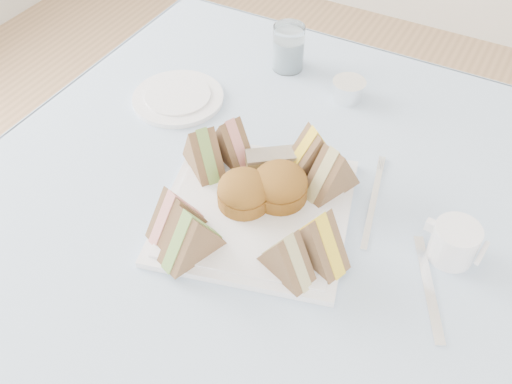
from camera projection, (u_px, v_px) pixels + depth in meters
The scene contains 20 objects.
table at pixel (267, 311), 1.24m from camera, with size 0.90×0.90×0.74m, color brown.
tablecloth at pixel (270, 193), 0.97m from camera, with size 1.02×1.02×0.01m, color silver.
serving_plate at pixel (256, 211), 0.93m from camera, with size 0.30×0.30×0.01m, color white.
sandwich_fl_a at pixel (175, 211), 0.87m from camera, with size 0.09×0.04×0.08m, color #8F6F4A, non-canonical shape.
sandwich_fl_b at pixel (191, 233), 0.83m from camera, with size 0.10×0.05×0.09m, color #8F6F4A, non-canonical shape.
sandwich_fr_a at pixel (318, 236), 0.83m from camera, with size 0.10×0.05×0.09m, color #8F6F4A, non-canonical shape.
sandwich_fr_b at pixel (287, 254), 0.81m from camera, with size 0.09×0.04×0.08m, color #8F6F4A, non-canonical shape.
sandwich_bl_a at pixel (203, 149), 0.96m from camera, with size 0.10×0.05×0.09m, color #8F6F4A, non-canonical shape.
sandwich_bl_b at pixel (230, 139), 0.98m from camera, with size 0.09×0.04×0.08m, color #8F6F4A, non-canonical shape.
sandwich_br_a at pixel (332, 170), 0.93m from camera, with size 0.10×0.05×0.09m, color #8F6F4A, non-canonical shape.
sandwich_br_b at pixel (313, 150), 0.96m from camera, with size 0.10×0.05×0.09m, color #8F6F4A, non-canonical shape.
scone_left at pixel (244, 191), 0.91m from camera, with size 0.09×0.09×0.06m, color #965B2E.
scone_right at pixel (280, 185), 0.92m from camera, with size 0.09×0.09×0.06m, color #965B2E.
pastry_slice at pixel (272, 162), 0.97m from camera, with size 0.09×0.03×0.04m, color tan.
side_plate at pixel (178, 98), 1.14m from camera, with size 0.18×0.18×0.01m, color white.
water_glass at pixel (288, 48), 1.19m from camera, with size 0.07×0.07×0.10m, color white.
tea_strainer at pixel (348, 91), 1.14m from camera, with size 0.07×0.07×0.04m, color white.
knife at pixel (428, 287), 0.83m from camera, with size 0.01×0.19×0.00m, color white.
fork at pixel (372, 208), 0.94m from camera, with size 0.01×0.18×0.00m, color white.
creamer_jug at pixel (454, 243), 0.85m from camera, with size 0.07×0.07×0.06m, color white.
Camera 1 is at (0.30, -0.60, 1.45)m, focal length 40.00 mm.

